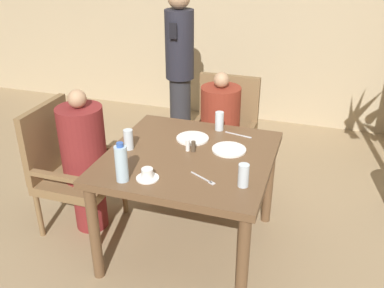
% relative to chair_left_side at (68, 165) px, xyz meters
% --- Properties ---
extents(ground_plane, '(16.00, 16.00, 0.00)m').
position_rel_chair_left_side_xyz_m(ground_plane, '(0.94, 0.00, -0.50)').
color(ground_plane, '#9E8460').
extents(dining_table, '(1.06, 1.06, 0.74)m').
position_rel_chair_left_side_xyz_m(dining_table, '(0.94, 0.00, 0.15)').
color(dining_table, brown).
rests_on(dining_table, ground_plane).
extents(chair_left_side, '(0.53, 0.52, 0.95)m').
position_rel_chair_left_side_xyz_m(chair_left_side, '(0.00, 0.00, 0.00)').
color(chair_left_side, brown).
rests_on(chair_left_side, ground_plane).
extents(diner_in_left_chair, '(0.32, 0.32, 1.10)m').
position_rel_chair_left_side_xyz_m(diner_in_left_chair, '(0.15, 0.00, 0.06)').
color(diner_in_left_chair, maroon).
rests_on(diner_in_left_chair, ground_plane).
extents(chair_far_side, '(0.52, 0.53, 0.95)m').
position_rel_chair_left_side_xyz_m(chair_far_side, '(0.94, 0.94, 0.00)').
color(chair_far_side, brown).
rests_on(chair_far_side, ground_plane).
extents(diner_in_far_chair, '(0.32, 0.32, 1.06)m').
position_rel_chair_left_side_xyz_m(diner_in_far_chair, '(0.94, 0.79, 0.05)').
color(diner_in_far_chair, maroon).
rests_on(diner_in_far_chair, ground_plane).
extents(standing_host, '(0.27, 0.31, 1.61)m').
position_rel_chair_left_side_xyz_m(standing_host, '(0.36, 1.47, 0.37)').
color(standing_host, '#2D2D33').
rests_on(standing_host, ground_plane).
extents(plate_main_left, '(0.23, 0.23, 0.01)m').
position_rel_chair_left_side_xyz_m(plate_main_left, '(0.89, 0.22, 0.25)').
color(plate_main_left, white).
rests_on(plate_main_left, dining_table).
extents(plate_main_right, '(0.23, 0.23, 0.01)m').
position_rel_chair_left_side_xyz_m(plate_main_right, '(1.17, 0.14, 0.25)').
color(plate_main_right, white).
rests_on(plate_main_right, dining_table).
extents(teacup_with_saucer, '(0.14, 0.14, 0.07)m').
position_rel_chair_left_side_xyz_m(teacup_with_saucer, '(0.80, -0.36, 0.27)').
color(teacup_with_saucer, white).
rests_on(teacup_with_saucer, dining_table).
extents(water_bottle, '(0.07, 0.07, 0.24)m').
position_rel_chair_left_side_xyz_m(water_bottle, '(0.67, -0.42, 0.36)').
color(water_bottle, silver).
rests_on(water_bottle, dining_table).
extents(glass_tall_near, '(0.06, 0.06, 0.14)m').
position_rel_chair_left_side_xyz_m(glass_tall_near, '(0.53, -0.05, 0.31)').
color(glass_tall_near, silver).
rests_on(glass_tall_near, dining_table).
extents(glass_tall_mid, '(0.06, 0.06, 0.14)m').
position_rel_chair_left_side_xyz_m(glass_tall_mid, '(1.35, -0.27, 0.31)').
color(glass_tall_mid, silver).
rests_on(glass_tall_mid, dining_table).
extents(glass_tall_far, '(0.06, 0.06, 0.14)m').
position_rel_chair_left_side_xyz_m(glass_tall_far, '(1.03, 0.43, 0.31)').
color(glass_tall_far, silver).
rests_on(glass_tall_far, dining_table).
extents(salt_shaker, '(0.03, 0.03, 0.08)m').
position_rel_chair_left_side_xyz_m(salt_shaker, '(0.91, 0.05, 0.28)').
color(salt_shaker, white).
rests_on(salt_shaker, dining_table).
extents(pepper_shaker, '(0.03, 0.03, 0.07)m').
position_rel_chair_left_side_xyz_m(pepper_shaker, '(0.95, 0.05, 0.28)').
color(pepper_shaker, '#4C3D2D').
rests_on(pepper_shaker, dining_table).
extents(fork_beside_plate, '(0.17, 0.11, 0.00)m').
position_rel_chair_left_side_xyz_m(fork_beside_plate, '(1.13, -0.27, 0.25)').
color(fork_beside_plate, silver).
rests_on(fork_beside_plate, dining_table).
extents(knife_beside_plate, '(0.20, 0.05, 0.00)m').
position_rel_chair_left_side_xyz_m(knife_beside_plate, '(1.19, 0.38, 0.25)').
color(knife_beside_plate, silver).
rests_on(knife_beside_plate, dining_table).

